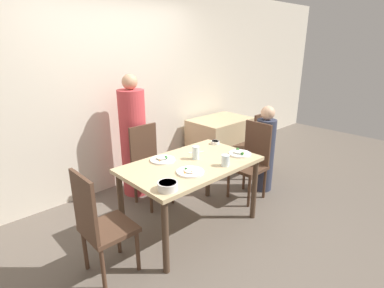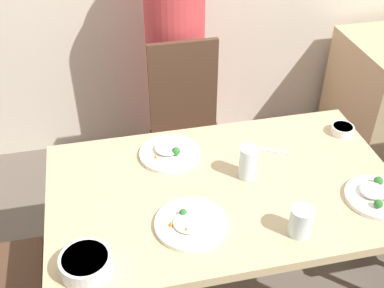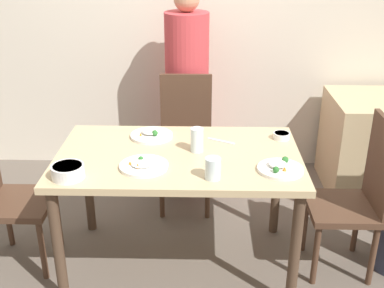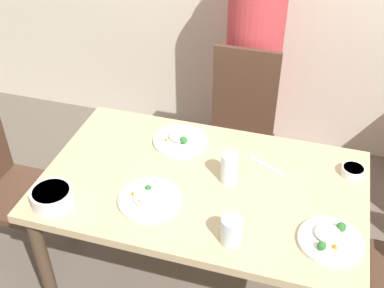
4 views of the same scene
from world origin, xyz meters
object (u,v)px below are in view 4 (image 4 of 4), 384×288
Objects in this scene: chair_adult_spot at (239,130)px; plate_rice_adult at (330,239)px; bowl_curry at (52,197)px; person_adult at (252,71)px; glass_water_tall at (229,168)px.

chair_adult_spot is 3.99× the size of plate_rice_adult.
plate_rice_adult is (0.54, -0.97, 0.26)m from chair_adult_spot.
plate_rice_adult is (1.11, 0.11, -0.02)m from bowl_curry.
person_adult reaches higher than bowl_curry.
bowl_curry is at bearing -152.41° from glass_water_tall.
bowl_curry is 1.11m from plate_rice_adult.
glass_water_tall is (0.09, -0.73, 0.32)m from chair_adult_spot.
glass_water_tall is (0.09, -1.06, 0.10)m from person_adult.
glass_water_tall is (0.66, 0.34, 0.03)m from bowl_curry.
chair_adult_spot is 1.14m from plate_rice_adult.
person_adult is 1.52m from bowl_curry.
glass_water_tall reaches higher than bowl_curry.
plate_rice_adult is at bearing -27.76° from glass_water_tall.
bowl_curry is (-0.57, -1.08, 0.28)m from chair_adult_spot.
chair_adult_spot is at bearing 119.23° from plate_rice_adult.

